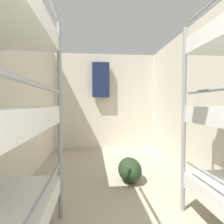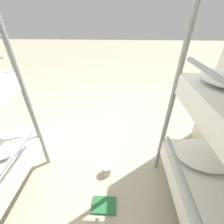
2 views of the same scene
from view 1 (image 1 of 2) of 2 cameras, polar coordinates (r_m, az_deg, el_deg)
The scene contains 5 objects.
wall_left at distance 2.74m, azimuth -27.66°, elevation 3.53°, with size 0.06×5.70×2.51m.
wall_right at distance 3.05m, azimuth 28.05°, elevation 3.38°, with size 0.06×5.70×2.51m.
wall_back at distance 5.37m, azimuth -2.06°, elevation 3.06°, with size 2.77×0.06×2.51m.
duffel_bag at distance 3.19m, azimuth 5.09°, elevation -16.07°, with size 0.35×0.58×0.35m.
hanging_coat at distance 5.25m, azimuth -3.23°, elevation 9.14°, with size 0.44×0.12×0.90m.
Camera 1 is at (-0.33, 0.25, 1.18)m, focal length 32.00 mm.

